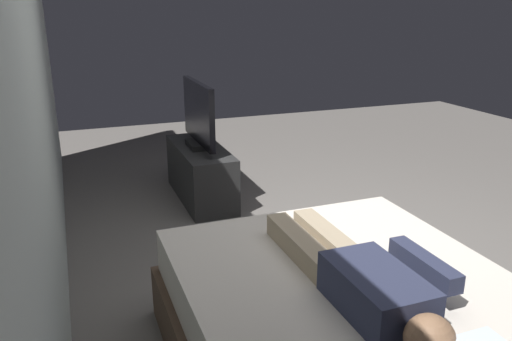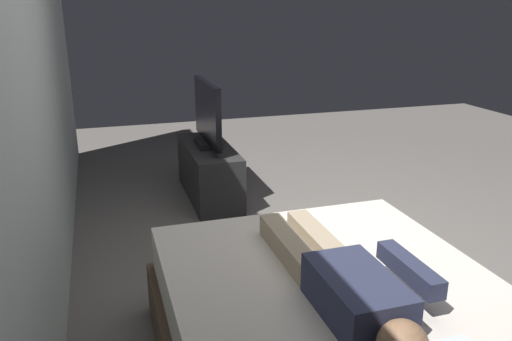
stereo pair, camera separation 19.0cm
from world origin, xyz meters
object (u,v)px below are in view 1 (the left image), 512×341
Objects in this scene: person at (362,277)px; tv at (199,116)px; remote at (416,260)px; tv_stand at (201,173)px.

person is 2.71m from tv.
tv is (2.70, 0.00, 0.16)m from person.
person reaches higher than remote.
remote is 0.17× the size of tv.
person is at bearing 110.47° from remote.
tv is at bearing 0.00° from tv_stand.
tv is (2.55, 0.41, 0.24)m from remote.
remote is 2.59m from tv.
tv is (0.00, 0.00, 0.53)m from tv_stand.
tv_stand is 0.53m from tv.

